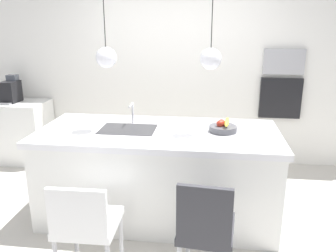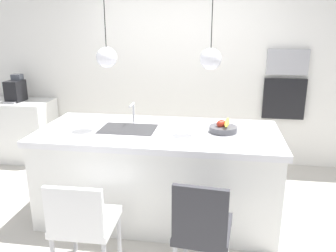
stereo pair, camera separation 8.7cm
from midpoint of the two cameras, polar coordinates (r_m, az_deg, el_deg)
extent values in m
plane|color=#BCB7AD|center=(3.83, -2.20, -14.32)|extent=(6.60, 6.60, 0.00)
cube|color=silver|center=(4.96, 0.72, 8.92)|extent=(6.00, 0.10, 2.60)
cube|color=white|center=(3.62, -2.28, -8.33)|extent=(2.34, 1.01, 0.88)
cube|color=white|center=(3.45, -2.37, -1.22)|extent=(2.40, 1.07, 0.06)
cube|color=#2D2D30|center=(3.50, -7.38, -0.61)|extent=(0.56, 0.40, 0.02)
cylinder|color=silver|center=(3.70, -6.54, 2.18)|extent=(0.02, 0.02, 0.22)
cylinder|color=silver|center=(3.60, -6.89, 3.40)|extent=(0.02, 0.16, 0.02)
cylinder|color=#4C4C51|center=(3.43, 8.39, -0.45)|extent=(0.28, 0.28, 0.06)
sphere|color=red|center=(3.42, 8.16, 0.52)|extent=(0.07, 0.07, 0.07)
sphere|color=#B22D1E|center=(3.39, 7.91, 0.40)|extent=(0.07, 0.07, 0.07)
sphere|color=#B22D1E|center=(3.41, 8.20, 0.47)|extent=(0.07, 0.07, 0.07)
ellipsoid|color=yellow|center=(3.37, 9.02, 0.65)|extent=(0.06, 0.19, 0.08)
cube|color=white|center=(5.61, -24.97, -0.75)|extent=(1.10, 0.60, 0.88)
cube|color=black|center=(5.43, -25.05, 5.17)|extent=(0.20, 0.28, 0.30)
cube|color=gray|center=(5.32, -25.81, 3.33)|extent=(0.16, 0.08, 0.02)
cube|color=#4C515B|center=(5.47, -24.84, 7.30)|extent=(0.14, 0.11, 0.08)
cube|color=#9E9EA3|center=(4.93, 18.17, 10.13)|extent=(0.54, 0.08, 0.34)
cube|color=black|center=(5.00, 17.65, 4.44)|extent=(0.56, 0.08, 0.56)
cube|color=white|center=(2.93, -13.89, -15.30)|extent=(0.48, 0.48, 0.06)
cube|color=white|center=(2.65, -15.79, -13.68)|extent=(0.45, 0.05, 0.37)
cylinder|color=#B2B2B7|center=(3.16, -8.64, -17.44)|extent=(0.04, 0.04, 0.42)
cylinder|color=#B2B2B7|center=(3.28, -15.88, -16.58)|extent=(0.04, 0.04, 0.42)
cube|color=#333338|center=(2.75, 5.49, -16.53)|extent=(0.45, 0.51, 0.06)
cube|color=#333338|center=(2.44, 4.99, -14.49)|extent=(0.39, 0.08, 0.43)
cylinder|color=#B2B2B7|center=(3.05, 9.29, -18.66)|extent=(0.04, 0.04, 0.44)
cylinder|color=#B2B2B7|center=(3.08, 2.49, -18.05)|extent=(0.04, 0.04, 0.44)
sphere|color=silver|center=(3.41, -10.96, 11.09)|extent=(0.20, 0.20, 0.20)
cylinder|color=black|center=(3.40, -11.34, 17.81)|extent=(0.01, 0.01, 0.60)
sphere|color=silver|center=(3.25, 6.33, 11.02)|extent=(0.20, 0.20, 0.20)
cylinder|color=black|center=(3.24, 6.56, 18.08)|extent=(0.01, 0.01, 0.60)
camera|label=1|loc=(0.04, -90.73, -0.22)|focal=36.73mm
camera|label=2|loc=(0.04, 89.27, 0.22)|focal=36.73mm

